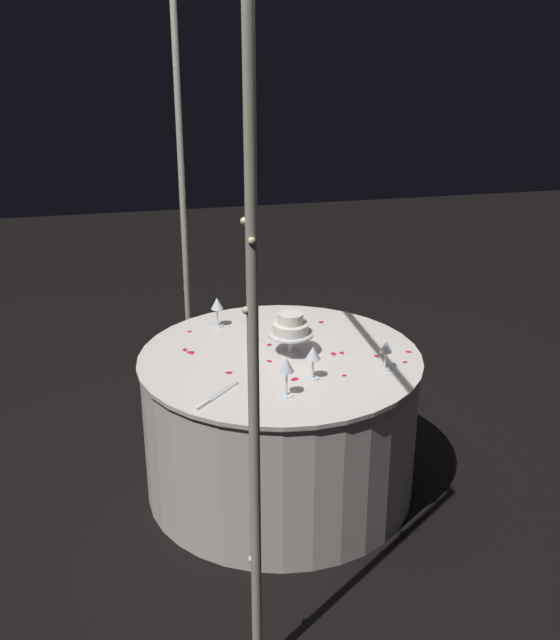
% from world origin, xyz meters
% --- Properties ---
extents(ground_plane, '(12.00, 12.00, 0.00)m').
position_xyz_m(ground_plane, '(0.00, 0.00, 0.00)').
color(ground_plane, black).
extents(decorative_arch, '(2.31, 0.06, 2.40)m').
position_xyz_m(decorative_arch, '(0.00, 0.33, 1.58)').
color(decorative_arch, '#B7B29E').
rests_on(decorative_arch, ground).
extents(main_table, '(1.35, 1.35, 0.73)m').
position_xyz_m(main_table, '(0.00, 0.00, 0.36)').
color(main_table, silver).
rests_on(main_table, ground).
extents(tiered_cake, '(0.22, 0.22, 0.21)m').
position_xyz_m(tiered_cake, '(0.02, -0.05, 0.86)').
color(tiered_cake, silver).
rests_on(tiered_cake, main_table).
extents(wine_glass_0, '(0.06, 0.06, 0.14)m').
position_xyz_m(wine_glass_0, '(-0.24, -0.44, 0.83)').
color(wine_glass_0, silver).
rests_on(wine_glass_0, main_table).
extents(wine_glass_1, '(0.06, 0.06, 0.18)m').
position_xyz_m(wine_glass_1, '(-0.40, 0.06, 0.86)').
color(wine_glass_1, silver).
rests_on(wine_glass_1, main_table).
extents(wine_glass_2, '(0.07, 0.07, 0.16)m').
position_xyz_m(wine_glass_2, '(-0.26, -0.09, 0.84)').
color(wine_glass_2, silver).
rests_on(wine_glass_2, main_table).
extents(wine_glass_3, '(0.06, 0.06, 0.16)m').
position_xyz_m(wine_glass_3, '(0.43, 0.24, 0.84)').
color(wine_glass_3, silver).
rests_on(wine_glass_3, main_table).
extents(cake_knife, '(0.23, 0.22, 0.01)m').
position_xyz_m(cake_knife, '(-0.36, 0.36, 0.73)').
color(cake_knife, silver).
rests_on(cake_knife, main_table).
extents(rose_petal_0, '(0.04, 0.03, 0.00)m').
position_xyz_m(rose_petal_0, '(-0.04, -0.25, 0.73)').
color(rose_petal_0, '#C61951').
rests_on(rose_petal_0, main_table).
extents(rose_petal_1, '(0.02, 0.03, 0.00)m').
position_xyz_m(rose_petal_1, '(-0.20, -0.55, 0.73)').
color(rose_petal_1, '#C61951').
rests_on(rose_petal_1, main_table).
extents(rose_petal_2, '(0.03, 0.04, 0.00)m').
position_xyz_m(rose_petal_2, '(-0.13, 0.27, 0.73)').
color(rose_petal_2, '#C61951').
rests_on(rose_petal_2, main_table).
extents(rose_petal_3, '(0.02, 0.03, 0.00)m').
position_xyz_m(rose_petal_3, '(-0.04, 0.14, 0.73)').
color(rose_petal_3, '#C61951').
rests_on(rose_petal_3, main_table).
extents(rose_petal_4, '(0.03, 0.03, 0.00)m').
position_xyz_m(rose_petal_4, '(-0.03, -0.29, 0.73)').
color(rose_petal_4, '#C61951').
rests_on(rose_petal_4, main_table).
extents(rose_petal_5, '(0.04, 0.03, 0.00)m').
position_xyz_m(rose_petal_5, '(-0.08, 0.14, 0.73)').
color(rose_petal_5, '#C61951').
rests_on(rose_petal_5, main_table).
extents(rose_petal_6, '(0.04, 0.04, 0.00)m').
position_xyz_m(rose_petal_6, '(-0.09, -0.61, 0.73)').
color(rose_petal_6, '#C61951').
rests_on(rose_petal_6, main_table).
extents(rose_petal_7, '(0.03, 0.04, 0.00)m').
position_xyz_m(rose_petal_7, '(-0.05, 0.06, 0.73)').
color(rose_petal_7, '#C61951').
rests_on(rose_petal_7, main_table).
extents(rose_petal_8, '(0.02, 0.03, 0.00)m').
position_xyz_m(rose_petal_8, '(0.38, 0.39, 0.73)').
color(rose_petal_8, '#C61951').
rests_on(rose_petal_8, main_table).
extents(rose_petal_9, '(0.04, 0.05, 0.00)m').
position_xyz_m(rose_petal_9, '(-0.26, -0.01, 0.73)').
color(rose_petal_9, '#C61951').
rests_on(rose_petal_9, main_table).
extents(rose_petal_10, '(0.02, 0.03, 0.00)m').
position_xyz_m(rose_petal_10, '(-0.27, -0.24, 0.73)').
color(rose_petal_10, '#C61951').
rests_on(rose_petal_10, main_table).
extents(rose_petal_11, '(0.04, 0.03, 0.00)m').
position_xyz_m(rose_petal_11, '(0.16, 0.44, 0.73)').
color(rose_petal_11, '#C61951').
rests_on(rose_petal_11, main_table).
extents(rose_petal_12, '(0.04, 0.04, 0.00)m').
position_xyz_m(rose_petal_12, '(0.13, 0.41, 0.73)').
color(rose_petal_12, '#C61951').
rests_on(rose_petal_12, main_table).
extents(rose_petal_13, '(0.03, 0.04, 0.00)m').
position_xyz_m(rose_petal_13, '(0.20, 0.08, 0.73)').
color(rose_petal_13, '#C61951').
rests_on(rose_petal_13, main_table).
extents(rose_petal_14, '(0.03, 0.04, 0.00)m').
position_xyz_m(rose_petal_14, '(0.36, -0.30, 0.73)').
color(rose_petal_14, '#C61951').
rests_on(rose_petal_14, main_table).
extents(rose_petal_15, '(0.04, 0.03, 0.00)m').
position_xyz_m(rose_petal_15, '(0.12, 0.41, 0.73)').
color(rose_petal_15, '#C61951').
rests_on(rose_petal_15, main_table).
extents(rose_petal_16, '(0.04, 0.04, 0.00)m').
position_xyz_m(rose_petal_16, '(0.13, 0.03, 0.73)').
color(rose_petal_16, '#C61951').
rests_on(rose_petal_16, main_table).
extents(rose_petal_17, '(0.03, 0.03, 0.00)m').
position_xyz_m(rose_petal_17, '(-0.10, -0.45, 0.73)').
color(rose_petal_17, '#C61951').
rests_on(rose_petal_17, main_table).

